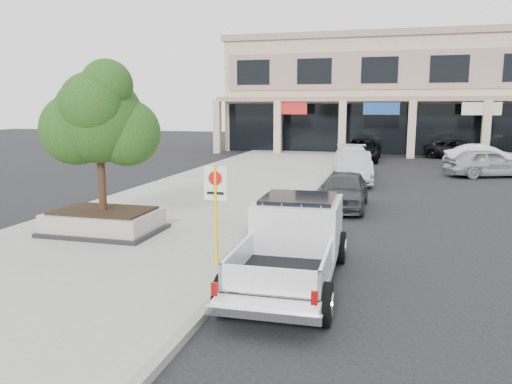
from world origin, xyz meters
TOP-DOWN VIEW (x-y plane):
  - ground at (0.00, 0.00)m, footprint 120.00×120.00m
  - sidewalk at (-5.50, 6.00)m, footprint 8.00×52.00m
  - curb at (-1.55, 6.00)m, footprint 0.20×52.00m
  - strip_mall at (8.00, 33.93)m, footprint 40.55×12.43m
  - planter at (-6.35, 1.23)m, footprint 3.20×2.20m
  - planter_tree at (-6.21, 1.39)m, footprint 2.90×2.55m
  - no_parking_sign at (-2.20, -0.70)m, footprint 0.55×0.09m
  - hedge at (-1.80, 2.95)m, footprint 1.10×0.99m
  - pickup_truck at (-0.35, -1.19)m, footprint 2.21×5.63m
  - curb_car_a at (-0.00, 7.25)m, footprint 1.66×4.09m
  - curb_car_b at (-0.16, 13.60)m, footprint 2.24×4.90m
  - curb_car_c at (-0.52, 18.10)m, footprint 2.65×5.32m
  - curb_car_d at (-0.39, 24.13)m, footprint 2.59×5.47m
  - lot_car_a at (6.65, 17.76)m, footprint 4.82×3.28m
  - lot_car_b at (7.06, 21.08)m, footprint 4.64×1.79m
  - lot_car_d at (6.48, 27.29)m, footprint 5.36×3.82m

SIDE VIEW (x-z plane):
  - ground at x=0.00m, z-range 0.00..0.00m
  - sidewalk at x=-5.50m, z-range 0.00..0.15m
  - curb at x=-1.55m, z-range 0.00..0.15m
  - planter at x=-6.35m, z-range 0.14..0.82m
  - hedge at x=-1.80m, z-range 0.15..1.08m
  - lot_car_d at x=6.48m, z-range 0.00..1.36m
  - curb_car_a at x=0.00m, z-range 0.00..1.39m
  - curb_car_c at x=-0.52m, z-range 0.00..1.48m
  - lot_car_b at x=7.06m, z-range 0.00..1.51m
  - curb_car_d at x=-0.39m, z-range 0.00..1.51m
  - lot_car_a at x=6.65m, z-range 0.00..1.52m
  - curb_car_b at x=-0.16m, z-range 0.00..1.56m
  - pickup_truck at x=-0.35m, z-range 0.00..1.76m
  - no_parking_sign at x=-2.20m, z-range 0.48..2.78m
  - planter_tree at x=-6.21m, z-range 1.41..5.41m
  - strip_mall at x=8.00m, z-range 0.00..9.50m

